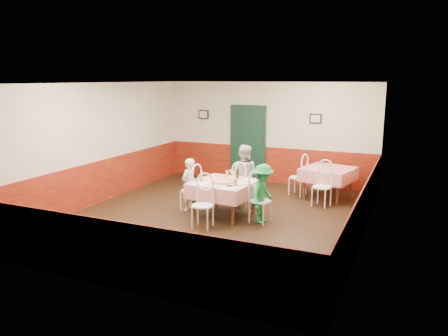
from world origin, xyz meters
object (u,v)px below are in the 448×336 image
at_px(chair_near, 203,206).
at_px(glass_b, 235,183).
at_px(main_table, 224,199).
at_px(second_table, 328,183).
at_px(beer_bottle, 237,173).
at_px(chair_second_a, 298,177).
at_px(glass_a, 201,178).
at_px(chair_far, 242,187).
at_px(chair_right, 260,201).
at_px(wallet, 230,186).
at_px(diner_left, 189,184).
at_px(diner_right, 263,194).
at_px(diner_far, 243,175).
at_px(chair_left, 191,191).
at_px(chair_second_b, 322,187).
at_px(glass_c, 227,174).
at_px(pizza, 223,182).

xyz_separation_m(chair_near, glass_b, (0.46, 0.57, 0.38)).
xyz_separation_m(main_table, chair_near, (-0.09, -0.85, 0.08)).
relative_size(second_table, beer_bottle, 4.87).
bearing_deg(chair_second_a, glass_a, -16.90).
distance_m(chair_far, beer_bottle, 0.62).
xyz_separation_m(main_table, beer_bottle, (0.14, 0.40, 0.50)).
distance_m(chair_right, wallet, 0.70).
height_order(main_table, diner_left, diner_left).
distance_m(chair_far, chair_near, 1.70).
xyz_separation_m(chair_far, chair_near, (-0.17, -1.69, 0.00)).
distance_m(chair_right, chair_far, 1.20).
bearing_deg(diner_right, wallet, 115.56).
relative_size(chair_far, diner_far, 0.63).
relative_size(chair_far, glass_b, 6.66).
height_order(glass_a, glass_b, glass_a).
relative_size(chair_left, diner_far, 0.63).
xyz_separation_m(chair_second_b, beer_bottle, (-1.61, -1.18, 0.43)).
height_order(chair_second_a, diner_far, diner_far).
bearing_deg(chair_right, chair_second_a, 6.46).
bearing_deg(glass_c, beer_bottle, -4.02).
height_order(chair_near, chair_second_a, same).
bearing_deg(diner_right, chair_right, 87.14).
xyz_separation_m(pizza, diner_left, (-0.90, 0.17, -0.19)).
distance_m(chair_near, glass_b, 0.83).
relative_size(diner_left, diner_far, 0.82).
bearing_deg(diner_far, pizza, 78.36).
relative_size(chair_near, chair_second_b, 1.00).
height_order(glass_b, glass_c, glass_c).
height_order(chair_right, chair_near, same).
relative_size(chair_near, chair_second_a, 1.00).
bearing_deg(diner_right, glass_b, 112.10).
height_order(chair_far, diner_right, diner_right).
bearing_deg(chair_second_b, glass_c, -135.17).
height_order(second_table, chair_right, chair_right).
relative_size(chair_second_b, beer_bottle, 3.91).
distance_m(main_table, pizza, 0.41).
relative_size(chair_left, chair_second_a, 1.00).
xyz_separation_m(chair_second_a, pizza, (-1.00, -2.40, 0.32)).
bearing_deg(wallet, diner_right, 28.42).
bearing_deg(chair_right, wallet, 124.95).
relative_size(second_table, chair_far, 1.24).
bearing_deg(pizza, wallet, -44.00).
xyz_separation_m(second_table, glass_b, (-1.38, -2.60, 0.45)).
bearing_deg(diner_right, diner_far, 42.14).
xyz_separation_m(main_table, wallet, (0.28, -0.35, 0.40)).
bearing_deg(chair_near, glass_c, 84.78).
bearing_deg(diner_far, diner_right, 122.77).
bearing_deg(chair_second_a, chair_near, -6.17).
height_order(main_table, glass_a, glass_a).
height_order(chair_second_b, diner_left, diner_left).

